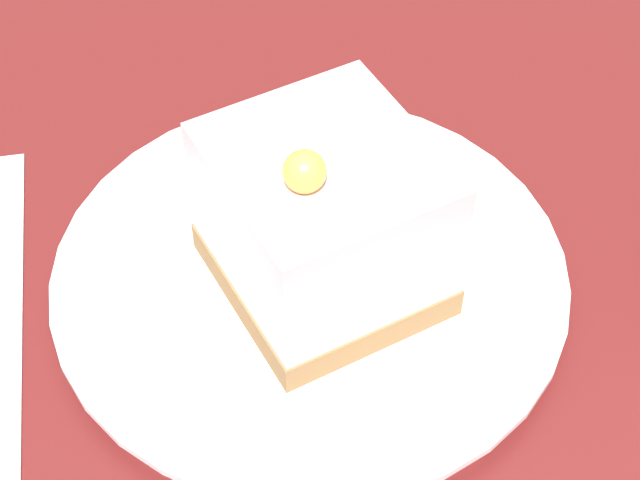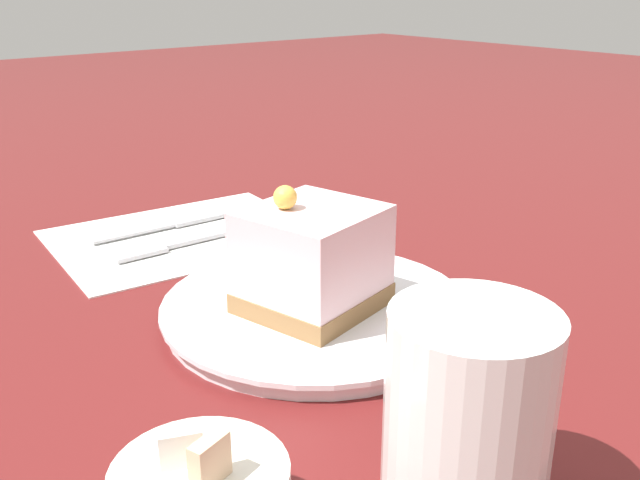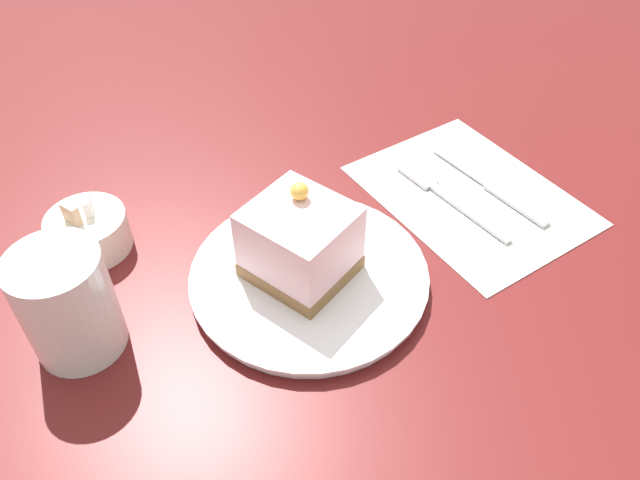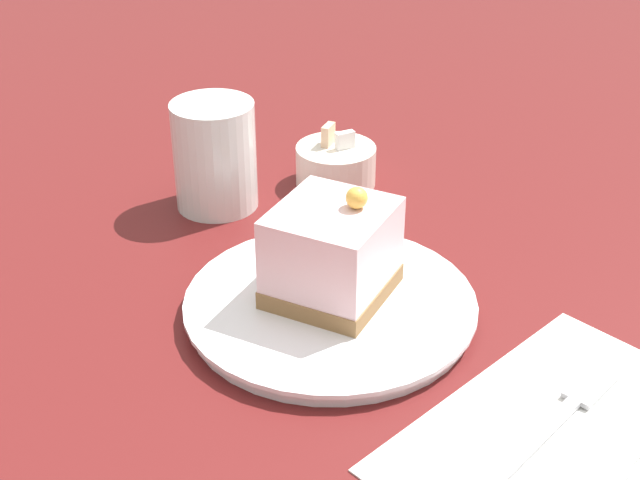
{
  "view_description": "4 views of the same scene",
  "coord_description": "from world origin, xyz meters",
  "views": [
    {
      "loc": [
        0.07,
        0.33,
        0.39
      ],
      "look_at": [
        -0.01,
        0.04,
        0.06
      ],
      "focal_mm": 60.0,
      "sensor_mm": 36.0,
      "label": 1
    },
    {
      "loc": [
        -0.4,
        0.34,
        0.25
      ],
      "look_at": [
        0.0,
        0.01,
        0.06
      ],
      "focal_mm": 40.0,
      "sensor_mm": 36.0,
      "label": 2
    },
    {
      "loc": [
        -0.27,
        -0.31,
        0.47
      ],
      "look_at": [
        -0.0,
        0.02,
        0.05
      ],
      "focal_mm": 35.0,
      "sensor_mm": 36.0,
      "label": 3
    },
    {
      "loc": [
        0.37,
        -0.44,
        0.42
      ],
      "look_at": [
        -0.02,
        0.02,
        0.07
      ],
      "focal_mm": 50.0,
      "sensor_mm": 36.0,
      "label": 4
    }
  ],
  "objects": [
    {
      "name": "cake_slice",
      "position": [
        -0.02,
        0.03,
        0.05
      ],
      "size": [
        0.11,
        0.11,
        0.1
      ],
      "rotation": [
        0.0,
        0.0,
        0.23
      ],
      "color": "olive",
      "rests_on": "plate"
    },
    {
      "name": "drinking_glass",
      "position": [
        -0.22,
        0.1,
        0.05
      ],
      "size": [
        0.08,
        0.08,
        0.11
      ],
      "color": "silver",
      "rests_on": "ground_plane"
    },
    {
      "name": "sugar_bowl",
      "position": [
        -0.16,
        0.21,
        0.02
      ],
      "size": [
        0.08,
        0.08,
        0.06
      ],
      "color": "silver",
      "rests_on": "ground_plane"
    },
    {
      "name": "napkin",
      "position": [
        0.22,
        0.01,
        0.0
      ],
      "size": [
        0.22,
        0.27,
        0.0
      ],
      "rotation": [
        0.0,
        0.0,
        -0.1
      ],
      "color": "white",
      "rests_on": "ground_plane"
    },
    {
      "name": "fork",
      "position": [
        0.19,
        0.03,
        0.01
      ],
      "size": [
        0.02,
        0.17,
        0.0
      ],
      "rotation": [
        0.0,
        0.0,
        -0.04
      ],
      "color": "#B2B2B7",
      "rests_on": "napkin"
    },
    {
      "name": "ground_plane",
      "position": [
        0.0,
        0.0,
        0.0
      ],
      "size": [
        4.0,
        4.0,
        0.0
      ],
      "primitive_type": "plane",
      "color": "#5B1919"
    },
    {
      "name": "plate",
      "position": [
        -0.01,
        0.02,
        0.01
      ],
      "size": [
        0.24,
        0.24,
        0.01
      ],
      "color": "white",
      "rests_on": "ground_plane"
    },
    {
      "name": "knife",
      "position": [
        0.24,
        -0.01,
        0.01
      ],
      "size": [
        0.02,
        0.18,
        0.0
      ],
      "rotation": [
        0.0,
        0.0,
        -0.04
      ],
      "color": "#B2B2B7",
      "rests_on": "napkin"
    }
  ]
}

